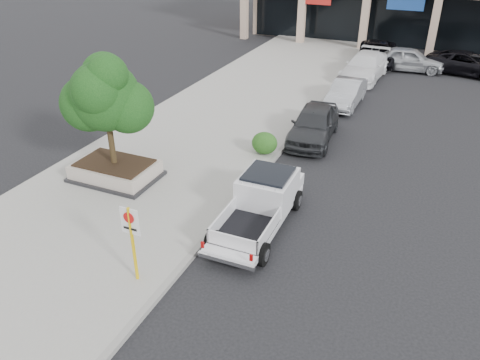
% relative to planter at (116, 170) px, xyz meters
% --- Properties ---
extents(ground, '(120.00, 120.00, 0.00)m').
position_rel_planter_xyz_m(ground, '(6.49, -1.83, -0.48)').
color(ground, black).
rests_on(ground, ground).
extents(sidewalk, '(8.00, 52.00, 0.15)m').
position_rel_planter_xyz_m(sidewalk, '(0.99, 4.17, -0.40)').
color(sidewalk, gray).
rests_on(sidewalk, ground).
extents(curb, '(0.20, 52.00, 0.15)m').
position_rel_planter_xyz_m(curb, '(4.94, 4.17, -0.40)').
color(curb, gray).
rests_on(curb, ground).
extents(planter, '(3.20, 2.20, 0.68)m').
position_rel_planter_xyz_m(planter, '(0.00, 0.00, 0.00)').
color(planter, black).
rests_on(planter, sidewalk).
extents(planter_tree, '(2.90, 2.55, 4.00)m').
position_rel_planter_xyz_m(planter_tree, '(0.13, 0.15, 2.94)').
color(planter_tree, '#2F2112').
rests_on(planter_tree, planter).
extents(no_parking_sign, '(0.55, 0.09, 2.30)m').
position_rel_planter_xyz_m(no_parking_sign, '(4.10, -4.54, 1.16)').
color(no_parking_sign, yellow).
rests_on(no_parking_sign, sidewalk).
extents(hedge, '(1.10, 0.99, 0.93)m').
position_rel_planter_xyz_m(hedge, '(4.42, 4.36, 0.14)').
color(hedge, '#1F4B15').
rests_on(hedge, sidewalk).
extents(pickup_truck, '(1.93, 5.08, 1.59)m').
position_rel_planter_xyz_m(pickup_truck, '(6.14, -0.71, 0.32)').
color(pickup_truck, white).
rests_on(pickup_truck, ground).
extents(curb_car_a, '(2.20, 4.71, 1.56)m').
position_rel_planter_xyz_m(curb_car_a, '(5.83, 6.87, 0.31)').
color(curb_car_a, '#292B2E').
rests_on(curb_car_a, ground).
extents(curb_car_b, '(1.54, 4.20, 1.37)m').
position_rel_planter_xyz_m(curb_car_b, '(6.16, 12.07, 0.21)').
color(curb_car_b, '#A6A8AE').
rests_on(curb_car_b, ground).
extents(curb_car_c, '(2.61, 5.60, 1.58)m').
position_rel_planter_xyz_m(curb_car_c, '(6.15, 17.44, 0.32)').
color(curb_car_c, white).
rests_on(curb_car_c, ground).
extents(curb_car_d, '(3.11, 5.73, 1.53)m').
position_rel_planter_xyz_m(curb_car_d, '(6.23, 21.33, 0.29)').
color(curb_car_d, black).
rests_on(curb_car_d, ground).
extents(lot_car_a, '(4.74, 2.25, 1.56)m').
position_rel_planter_xyz_m(lot_car_a, '(8.49, 20.50, 0.31)').
color(lot_car_a, '#ADAFB5').
rests_on(lot_car_a, ground).
extents(lot_car_d, '(5.51, 3.30, 1.43)m').
position_rel_planter_xyz_m(lot_car_d, '(12.07, 21.18, 0.24)').
color(lot_car_d, black).
rests_on(lot_car_d, ground).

